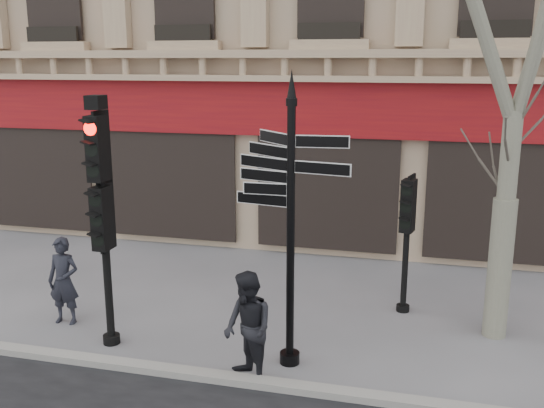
% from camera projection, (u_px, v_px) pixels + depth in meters
% --- Properties ---
extents(ground, '(80.00, 80.00, 0.00)m').
position_uv_depth(ground, '(279.00, 344.00, 10.30)').
color(ground, '#5D5D62').
rests_on(ground, ground).
extents(kerb, '(80.00, 0.25, 0.12)m').
position_uv_depth(kerb, '(256.00, 382.00, 8.96)').
color(kerb, gray).
rests_on(kerb, ground).
extents(fingerpost, '(2.45, 2.45, 4.59)m').
position_uv_depth(fingerpost, '(291.00, 173.00, 8.96)').
color(fingerpost, black).
rests_on(fingerpost, ground).
extents(traffic_signal_main, '(0.46, 0.33, 4.18)m').
position_uv_depth(traffic_signal_main, '(102.00, 192.00, 9.73)').
color(traffic_signal_main, black).
rests_on(traffic_signal_main, ground).
extents(traffic_signal_secondary, '(0.50, 0.40, 2.59)m').
position_uv_depth(traffic_signal_secondary, '(407.00, 220.00, 11.25)').
color(traffic_signal_secondary, black).
rests_on(traffic_signal_secondary, ground).
extents(pedestrian_a, '(0.61, 0.41, 1.62)m').
position_uv_depth(pedestrian_a, '(64.00, 281.00, 10.98)').
color(pedestrian_a, black).
rests_on(pedestrian_a, ground).
extents(pedestrian_b, '(1.05, 1.05, 1.72)m').
position_uv_depth(pedestrian_b, '(248.00, 329.00, 8.91)').
color(pedestrian_b, black).
rests_on(pedestrian_b, ground).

